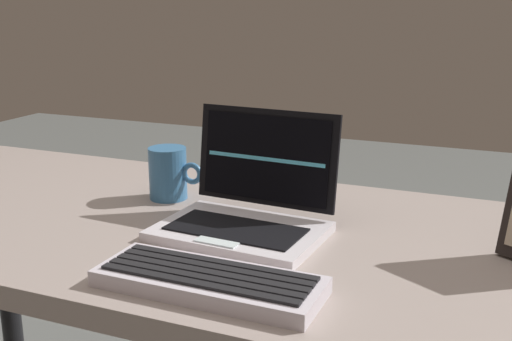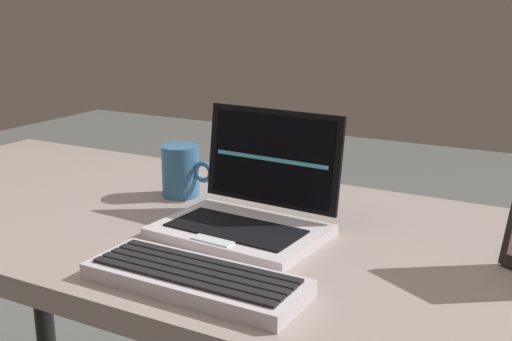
{
  "view_description": "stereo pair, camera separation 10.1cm",
  "coord_description": "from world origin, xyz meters",
  "views": [
    {
      "loc": [
        0.42,
        -0.93,
        1.11
      ],
      "look_at": [
        0.05,
        -0.03,
        0.84
      ],
      "focal_mm": 44.0,
      "sensor_mm": 36.0,
      "label": 1
    },
    {
      "loc": [
        0.51,
        -0.88,
        1.11
      ],
      "look_at": [
        0.05,
        -0.03,
        0.84
      ],
      "focal_mm": 44.0,
      "sensor_mm": 36.0,
      "label": 2
    }
  ],
  "objects": [
    {
      "name": "desk",
      "position": [
        0.0,
        0.0,
        0.65
      ],
      "size": [
        1.76,
        0.66,
        0.73
      ],
      "color": "#A3948C",
      "rests_on": "ground"
    },
    {
      "name": "external_keyboard",
      "position": [
        0.06,
        -0.23,
        0.74
      ],
      "size": [
        0.31,
        0.12,
        0.03
      ],
      "color": "silver",
      "rests_on": "desk"
    },
    {
      "name": "laptop_front",
      "position": [
        0.02,
        -0.0,
        0.77
      ],
      "size": [
        0.28,
        0.23,
        0.2
      ],
      "color": "silver",
      "rests_on": "desk"
    },
    {
      "name": "coffee_mug",
      "position": [
        -0.19,
        0.1,
        0.78
      ],
      "size": [
        0.11,
        0.07,
        0.1
      ],
      "color": "teal",
      "rests_on": "desk"
    }
  ]
}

